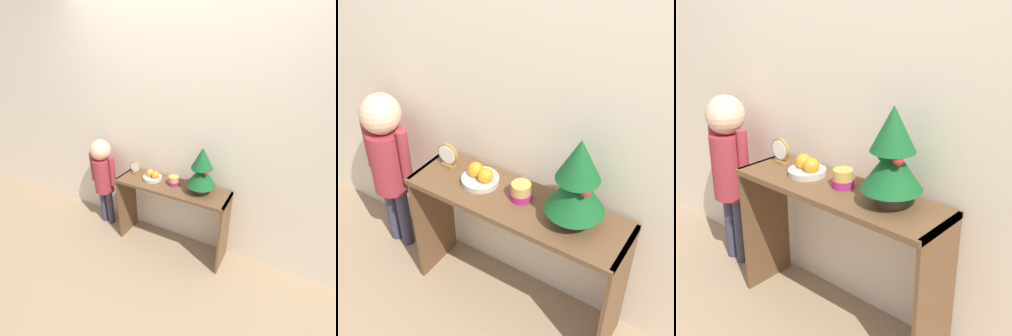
# 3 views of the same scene
# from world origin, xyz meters

# --- Properties ---
(ground_plane) EXTENTS (12.00, 12.00, 0.00)m
(ground_plane) POSITION_xyz_m (0.00, 0.00, 0.00)
(ground_plane) COLOR #997F60
(back_wall) EXTENTS (7.00, 0.05, 2.50)m
(back_wall) POSITION_xyz_m (0.00, 0.40, 1.25)
(back_wall) COLOR beige
(back_wall) RESTS_ON ground_plane
(console_table) EXTENTS (1.14, 0.35, 0.75)m
(console_table) POSITION_xyz_m (0.00, 0.18, 0.58)
(console_table) COLOR brown
(console_table) RESTS_ON ground_plane
(mini_tree) EXTENTS (0.27, 0.27, 0.45)m
(mini_tree) POSITION_xyz_m (0.29, 0.20, 0.98)
(mini_tree) COLOR #4C3828
(mini_tree) RESTS_ON console_table
(fruit_bowl) EXTENTS (0.19, 0.19, 0.10)m
(fruit_bowl) POSITION_xyz_m (-0.23, 0.20, 0.79)
(fruit_bowl) COLOR #B7B2A8
(fruit_bowl) RESTS_ON console_table
(singing_bowl) EXTENTS (0.11, 0.11, 0.09)m
(singing_bowl) POSITION_xyz_m (0.01, 0.20, 0.80)
(singing_bowl) COLOR #9E2366
(singing_bowl) RESTS_ON console_table
(desk_clock) EXTENTS (0.12, 0.04, 0.14)m
(desk_clock) POSITION_xyz_m (-0.45, 0.22, 0.82)
(desk_clock) COLOR olive
(desk_clock) RESTS_ON console_table
(child_figure) EXTENTS (0.34, 0.23, 1.07)m
(child_figure) POSITION_xyz_m (-0.88, 0.18, 0.69)
(child_figure) COLOR #38384C
(child_figure) RESTS_ON ground_plane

